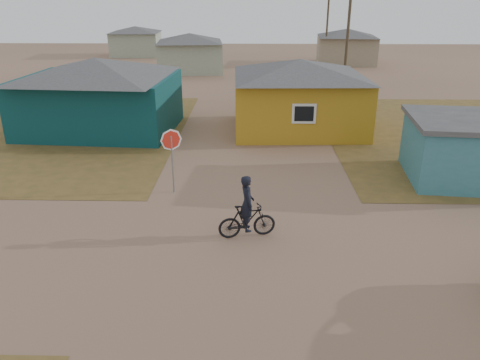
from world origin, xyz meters
name	(u,v)px	position (x,y,z in m)	size (l,w,h in m)	color
ground	(254,260)	(0.00, 0.00, 0.00)	(120.00, 120.00, 0.00)	#8B6750
grass_nw	(2,132)	(-14.00, 13.00, 0.01)	(20.00, 18.00, 0.00)	brown
house_teal	(99,94)	(-8.50, 13.50, 2.05)	(8.93, 7.08, 4.00)	#0A3639
house_yellow	(299,94)	(2.50, 14.00, 2.00)	(7.72, 6.76, 3.90)	#B7871C
house_pale_west	(190,52)	(-6.00, 34.00, 1.86)	(7.04, 6.15, 3.60)	#98A48D
house_beige_east	(346,46)	(10.00, 40.00, 1.86)	(6.95, 6.05, 3.60)	gray
house_pale_north	(136,41)	(-14.00, 46.00, 1.75)	(6.28, 5.81, 3.40)	#98A48D
utility_pole_near	(347,40)	(6.50, 22.00, 4.14)	(1.40, 0.20, 8.00)	#483B2B
utility_pole_far	(327,24)	(7.50, 38.00, 4.14)	(1.40, 0.20, 8.00)	#483B2B
stop_sign	(172,147)	(-3.11, 4.86, 1.87)	(0.84, 0.12, 2.56)	gray
cyclist	(247,215)	(-0.23, 1.39, 0.76)	(1.92, 0.92, 2.09)	black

